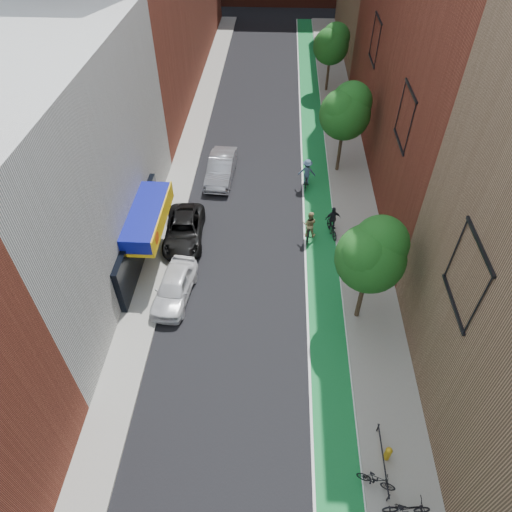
# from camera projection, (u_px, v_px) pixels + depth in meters

# --- Properties ---
(bike_lane) EXTENTS (2.00, 68.00, 0.01)m
(bike_lane) POSITION_uv_depth(u_px,v_px,m) (314.00, 156.00, 36.03)
(bike_lane) COLOR #157731
(bike_lane) RESTS_ON ground
(sidewalk_left) EXTENTS (2.00, 68.00, 0.15)m
(sidewalk_left) POSITION_uv_depth(u_px,v_px,m) (189.00, 152.00, 36.36)
(sidewalk_left) COLOR gray
(sidewalk_left) RESTS_ON ground
(sidewalk_right) EXTENTS (3.00, 68.00, 0.15)m
(sidewalk_right) POSITION_uv_depth(u_px,v_px,m) (346.00, 156.00, 35.89)
(sidewalk_right) COLOR gray
(sidewalk_right) RESTS_ON ground
(building_left_white) EXTENTS (8.00, 20.00, 12.00)m
(building_left_white) POSITION_uv_depth(u_px,v_px,m) (46.00, 171.00, 23.81)
(building_left_white) COLOR silver
(building_left_white) RESTS_ON ground
(building_right_mid_red) EXTENTS (8.00, 28.00, 22.00)m
(building_right_mid_red) POSITION_uv_depth(u_px,v_px,m) (460.00, 5.00, 28.09)
(building_right_mid_red) COLOR maroon
(building_right_mid_red) RESTS_ON ground
(tree_near) EXTENTS (3.40, 3.36, 6.42)m
(tree_near) POSITION_uv_depth(u_px,v_px,m) (372.00, 254.00, 21.25)
(tree_near) COLOR #332619
(tree_near) RESTS_ON ground
(tree_mid) EXTENTS (3.55, 3.53, 6.74)m
(tree_mid) POSITION_uv_depth(u_px,v_px,m) (346.00, 110.00, 31.15)
(tree_mid) COLOR #332619
(tree_mid) RESTS_ON ground
(tree_far) EXTENTS (3.30, 3.25, 6.21)m
(tree_far) POSITION_uv_depth(u_px,v_px,m) (332.00, 43.00, 41.49)
(tree_far) COLOR #332619
(tree_far) RESTS_ON ground
(parked_car_white) EXTENTS (2.25, 4.62, 1.52)m
(parked_car_white) POSITION_uv_depth(u_px,v_px,m) (174.00, 287.00, 24.99)
(parked_car_white) COLOR silver
(parked_car_white) RESTS_ON ground
(parked_car_black) EXTENTS (2.68, 5.21, 1.41)m
(parked_car_black) POSITION_uv_depth(u_px,v_px,m) (184.00, 230.00, 28.51)
(parked_car_black) COLOR black
(parked_car_black) RESTS_ON ground
(parked_car_silver) EXTENTS (2.01, 5.13, 1.67)m
(parked_car_silver) POSITION_uv_depth(u_px,v_px,m) (221.00, 168.00, 33.32)
(parked_car_silver) COLOR #97989F
(parked_car_silver) RESTS_ON ground
(cyclist_lane_near) EXTENTS (0.96, 1.79, 2.13)m
(cyclist_lane_near) POSITION_uv_depth(u_px,v_px,m) (309.00, 229.00, 28.31)
(cyclist_lane_near) COLOR black
(cyclist_lane_near) RESTS_ON ground
(cyclist_lane_mid) EXTENTS (1.06, 1.97, 2.01)m
(cyclist_lane_mid) POSITION_uv_depth(u_px,v_px,m) (332.00, 224.00, 28.86)
(cyclist_lane_mid) COLOR black
(cyclist_lane_mid) RESTS_ON ground
(cyclist_lane_far) EXTENTS (1.28, 1.67, 2.23)m
(cyclist_lane_far) POSITION_uv_depth(u_px,v_px,m) (307.00, 175.00, 32.32)
(cyclist_lane_far) COLOR black
(cyclist_lane_far) RESTS_ON ground
(parked_bike_mid) EXTENTS (1.61, 0.93, 0.93)m
(parked_bike_mid) POSITION_uv_depth(u_px,v_px,m) (376.00, 480.00, 17.84)
(parked_bike_mid) COLOR black
(parked_bike_mid) RESTS_ON sidewalk_right
(parked_bike_far) EXTENTS (1.84, 0.72, 0.95)m
(parked_bike_far) POSITION_uv_depth(u_px,v_px,m) (407.00, 508.00, 17.12)
(parked_bike_far) COLOR black
(parked_bike_far) RESTS_ON sidewalk_right
(fire_hydrant) EXTENTS (0.28, 0.28, 0.81)m
(fire_hydrant) POSITION_uv_depth(u_px,v_px,m) (388.00, 453.00, 18.64)
(fire_hydrant) COLOR gold
(fire_hydrant) RESTS_ON sidewalk_right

